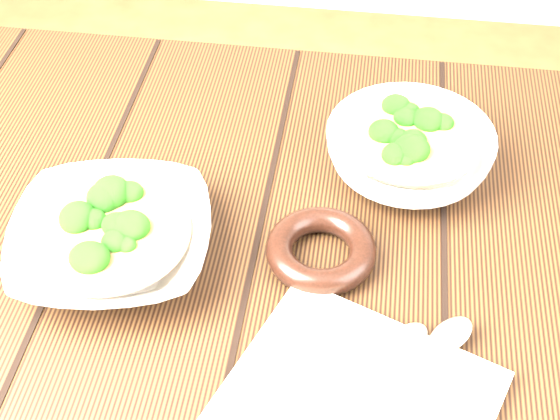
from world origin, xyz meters
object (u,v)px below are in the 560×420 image
(trivet, at_px, (321,250))
(napkin, at_px, (358,401))
(soup_bowl_front, at_px, (112,241))
(table, at_px, (272,335))
(soup_bowl_back, at_px, (409,151))

(trivet, distance_m, napkin, 0.18)
(soup_bowl_front, distance_m, napkin, 0.30)
(table, xyz_separation_m, soup_bowl_front, (-0.16, -0.01, 0.15))
(soup_bowl_back, bearing_deg, trivet, -120.05)
(soup_bowl_back, xyz_separation_m, trivet, (-0.09, -0.15, -0.02))
(table, xyz_separation_m, trivet, (0.05, 0.02, 0.13))
(soup_bowl_front, relative_size, soup_bowl_back, 1.13)
(table, distance_m, trivet, 0.14)
(soup_bowl_front, height_order, napkin, soup_bowl_front)
(trivet, bearing_deg, soup_bowl_back, 59.95)
(soup_bowl_back, height_order, trivet, soup_bowl_back)
(soup_bowl_front, height_order, trivet, soup_bowl_front)
(soup_bowl_front, bearing_deg, napkin, -27.51)
(napkin, bearing_deg, table, 145.91)
(table, distance_m, napkin, 0.22)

